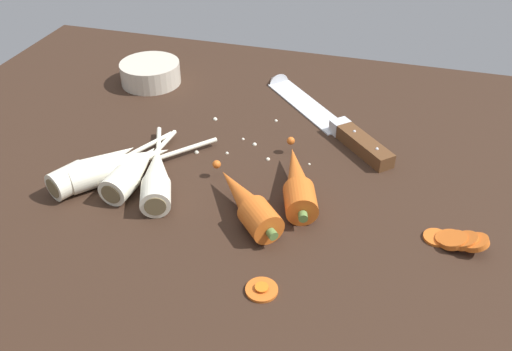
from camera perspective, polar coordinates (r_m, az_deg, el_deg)
The scene contains 12 objects.
ground_plane at distance 80.12cm, azimuth 0.40°, elevation -1.22°, with size 120.00×90.00×4.00cm, color #332116.
chefs_knife at distance 93.61cm, azimuth 6.65°, elevation 6.41°, with size 26.47×27.37×4.18cm.
whole_carrot at distance 74.59cm, azimuth 4.30°, elevation -0.61°, with size 8.50×18.05×4.20cm.
whole_carrot_second at distance 70.83cm, azimuth -0.99°, elevation -2.77°, with size 13.01×13.64×4.20cm.
parsnip_front at distance 78.63cm, azimuth -12.55°, elevation 0.57°, with size 4.67×18.55×4.00cm.
parsnip_mid_left at distance 80.57cm, azimuth -16.32°, elevation 0.85°, with size 11.08×19.72×4.00cm.
parsnip_mid_right at distance 80.06cm, azimuth -13.83°, elevation 1.06°, with size 16.82×18.53×4.00cm.
parsnip_back at distance 76.85cm, azimuth -10.28°, elevation -0.03°, with size 10.37×20.08×4.00cm.
carrot_slice_stack at distance 71.51cm, azimuth 19.99°, elevation -6.27°, with size 7.60×4.24×2.65cm.
carrot_slice_stray_near at distance 62.32cm, azimuth 0.59°, elevation -11.65°, with size 3.68×3.68×0.70cm.
prep_bowl at distance 105.58cm, azimuth -10.89°, elevation 10.48°, with size 11.00×11.00×4.00cm.
mince_crumbs at distance 85.69cm, azimuth 1.94°, elevation 3.40°, with size 26.41×13.28×0.86cm.
Camera 1 is at (17.24, -61.55, 46.31)cm, focal length 38.59 mm.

